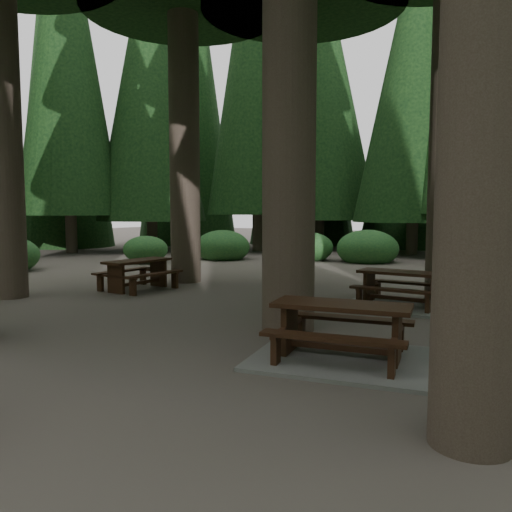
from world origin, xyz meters
The scene contains 5 objects.
ground centered at (0.00, 0.00, 0.00)m, with size 80.00×80.00×0.00m, color #504841.
picnic_table_a centered at (2.20, -0.92, 0.25)m, with size 2.51×2.22×0.74m.
picnic_table_b centered at (-4.24, 1.78, 0.49)m, with size 1.41×1.73×0.73m.
picnic_table_c centered at (1.77, 3.07, 0.23)m, with size 2.11×1.75×0.71m.
shrub_ring centered at (0.70, 0.75, 0.40)m, with size 23.86×24.64×1.49m.
Camera 1 is at (4.66, -6.73, 1.90)m, focal length 35.00 mm.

